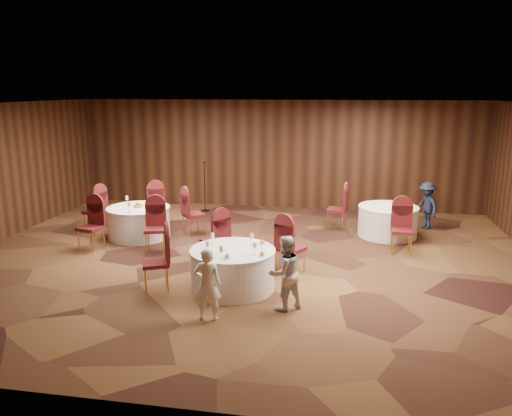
% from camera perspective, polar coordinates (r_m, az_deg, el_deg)
% --- Properties ---
extents(ground, '(12.00, 12.00, 0.00)m').
position_cam_1_polar(ground, '(10.52, -1.27, -6.05)').
color(ground, black).
rests_on(ground, ground).
extents(room_shell, '(12.00, 12.00, 12.00)m').
position_cam_1_polar(room_shell, '(10.03, -1.33, 4.59)').
color(room_shell, silver).
rests_on(room_shell, ground).
extents(table_main, '(1.52, 1.52, 0.74)m').
position_cam_1_polar(table_main, '(8.99, -2.68, -6.97)').
color(table_main, white).
rests_on(table_main, ground).
extents(table_left, '(1.50, 1.50, 0.74)m').
position_cam_1_polar(table_left, '(12.39, -13.23, -1.56)').
color(table_left, white).
rests_on(table_left, ground).
extents(table_right, '(1.44, 1.44, 0.74)m').
position_cam_1_polar(table_right, '(12.56, 14.81, -1.45)').
color(table_right, white).
rests_on(table_right, ground).
extents(chairs_main, '(2.99, 2.19, 1.00)m').
position_cam_1_polar(chairs_main, '(9.63, -3.88, -4.79)').
color(chairs_main, '#44110D').
rests_on(chairs_main, ground).
extents(chairs_left, '(3.25, 2.91, 1.00)m').
position_cam_1_polar(chairs_left, '(12.36, -13.22, -0.99)').
color(chairs_left, '#44110D').
rests_on(chairs_left, ground).
extents(chairs_right, '(2.01, 2.30, 1.00)m').
position_cam_1_polar(chairs_right, '(12.14, 12.53, -1.23)').
color(chairs_right, '#44110D').
rests_on(chairs_right, ground).
extents(tabletop_main, '(1.12, 1.03, 0.22)m').
position_cam_1_polar(tabletop_main, '(8.72, -1.98, -4.37)').
color(tabletop_main, silver).
rests_on(tabletop_main, table_main).
extents(tabletop_left, '(0.86, 0.75, 0.22)m').
position_cam_1_polar(tabletop_left, '(12.28, -13.35, 0.44)').
color(tabletop_left, silver).
rests_on(tabletop_left, table_left).
extents(tabletop_right, '(0.08, 0.08, 0.22)m').
position_cam_1_polar(tabletop_right, '(12.21, 15.93, 0.59)').
color(tabletop_right, silver).
rests_on(tabletop_right, table_right).
extents(mic_stand, '(0.24, 0.24, 1.47)m').
position_cam_1_polar(mic_stand, '(14.72, -5.86, 1.26)').
color(mic_stand, black).
rests_on(mic_stand, ground).
extents(woman_a, '(0.46, 0.33, 1.17)m').
position_cam_1_polar(woman_a, '(7.79, -5.58, -8.67)').
color(woman_a, white).
rests_on(woman_a, ground).
extents(woman_b, '(0.77, 0.75, 1.25)m').
position_cam_1_polar(woman_b, '(8.12, 3.27, -7.41)').
color(woman_b, silver).
rests_on(woman_b, ground).
extents(man_c, '(0.75, 0.90, 1.21)m').
position_cam_1_polar(man_c, '(13.47, 18.92, 0.28)').
color(man_c, '#151D31').
rests_on(man_c, ground).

